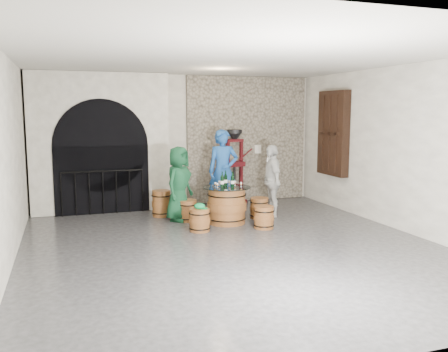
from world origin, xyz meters
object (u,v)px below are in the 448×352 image
object	(u,v)px
wine_bottle_right	(226,180)
side_barrel	(161,203)
barrel_stool_right	(259,208)
wine_bottle_left	(222,181)
corking_press	(235,161)
barrel_stool_left	(188,211)
person_green	(179,184)
barrel_stool_far	(224,205)
wine_bottle_center	(233,181)
barrel_table	(227,205)
person_blue	(223,171)
person_white	(272,181)
barrel_stool_near_left	(200,220)
barrel_stool_near_right	(264,217)

from	to	relation	value
wine_bottle_right	side_barrel	xyz separation A→B (m)	(-1.18, 0.96, -0.61)
barrel_stool_right	wine_bottle_right	distance (m)	1.06
wine_bottle_left	corking_press	bearing A→B (deg)	63.57
barrel_stool_left	person_green	world-z (taller)	person_green
barrel_stool_far	person_green	distance (m)	1.27
barrel_stool_left	barrel_stool_right	xyz separation A→B (m)	(1.55, -0.24, 0.00)
barrel_stool_right	wine_bottle_center	size ratio (longest dim) A/B	1.38
barrel_table	wine_bottle_center	distance (m)	0.53
person_blue	side_barrel	xyz separation A→B (m)	(-1.44, 0.01, -0.67)
person_white	corking_press	bearing A→B (deg)	-162.71
person_blue	person_white	size ratio (longest dim) A/B	1.20
barrel_table	barrel_stool_near_left	xyz separation A→B (m)	(-0.72, -0.47, -0.16)
wine_bottle_right	barrel_table	bearing A→B (deg)	-97.79
wine_bottle_left	wine_bottle_right	world-z (taller)	same
barrel_stool_left	wine_bottle_left	size ratio (longest dim) A/B	1.38
wine_bottle_left	wine_bottle_center	xyz separation A→B (m)	(0.21, -0.03, 0.00)
barrel_stool_left	side_barrel	bearing A→B (deg)	125.48
corking_press	barrel_stool_near_left	bearing A→B (deg)	-134.83
barrel_stool_left	wine_bottle_left	distance (m)	1.04
barrel_stool_left	side_barrel	xyz separation A→B (m)	(-0.44, 0.62, 0.07)
wine_bottle_left	wine_bottle_center	world-z (taller)	same
barrel_table	person_white	xyz separation A→B (m)	(1.16, 0.32, 0.42)
side_barrel	barrel_stool_right	bearing A→B (deg)	-23.21
person_blue	barrel_table	bearing A→B (deg)	-95.54
side_barrel	wine_bottle_right	bearing A→B (deg)	-39.25
person_blue	side_barrel	bearing A→B (deg)	-171.49
person_white	corking_press	world-z (taller)	corking_press
wine_bottle_center	side_barrel	bearing A→B (deg)	138.02
barrel_stool_far	barrel_stool_near_left	world-z (taller)	same
person_blue	corking_press	distance (m)	1.13
person_white	barrel_stool_right	bearing A→B (deg)	-66.08
barrel_stool_right	wine_bottle_center	xyz separation A→B (m)	(-0.72, -0.29, 0.68)
barrel_stool_right	corking_press	bearing A→B (deg)	87.77
wine_bottle_right	corking_press	xyz separation A→B (m)	(0.88, 1.88, 0.19)
person_blue	corking_press	size ratio (longest dim) A/B	1.03
barrel_stool_left	barrel_stool_near_left	world-z (taller)	same
barrel_table	wine_bottle_left	distance (m)	0.53
wine_bottle_center	wine_bottle_left	bearing A→B (deg)	171.36
barrel_stool_near_left	wine_bottle_center	bearing A→B (deg)	26.69
person_green	person_white	distance (m)	2.05
barrel_table	person_blue	xyz separation A→B (m)	(0.28, 1.07, 0.57)
barrel_stool_left	side_barrel	distance (m)	0.76
barrel_stool_near_right	barrel_stool_right	bearing A→B (deg)	72.89
barrel_stool_left	wine_bottle_left	world-z (taller)	wine_bottle_left
barrel_stool_near_left	barrel_stool_far	bearing A→B (deg)	54.40
wine_bottle_left	barrel_stool_right	bearing A→B (deg)	15.14
corking_press	barrel_stool_right	bearing A→B (deg)	-103.88
barrel_stool_far	barrel_stool_near_right	size ratio (longest dim) A/B	1.00
barrel_stool_far	side_barrel	bearing A→B (deg)	169.79
barrel_table	wine_bottle_center	size ratio (longest dim) A/B	3.06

